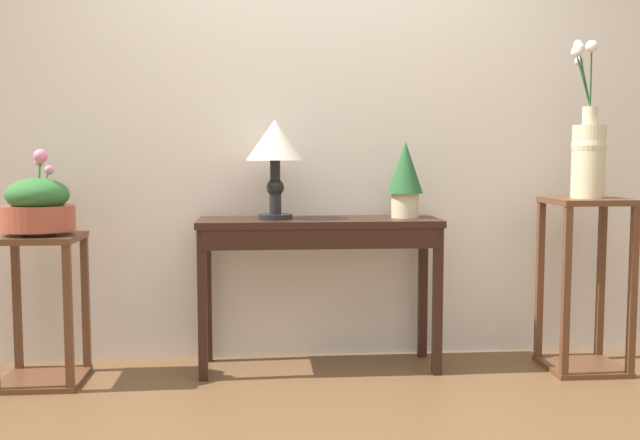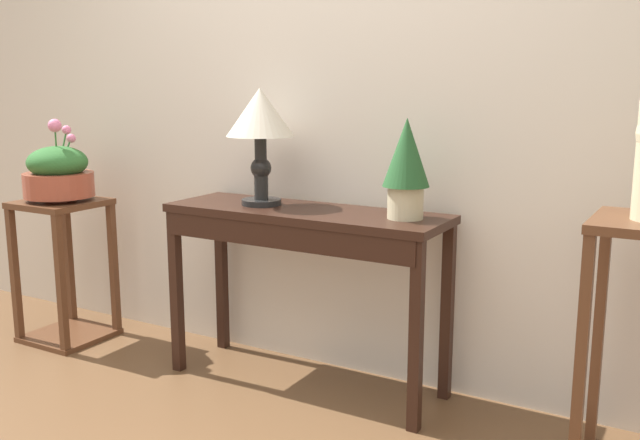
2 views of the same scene
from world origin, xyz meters
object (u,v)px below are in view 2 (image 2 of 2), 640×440
console_table (302,237)px  potted_plant_on_console (406,163)px  pedestal_stand_left (65,271)px  planter_bowl_wide_left (58,173)px  table_lamp (260,120)px

console_table → potted_plant_on_console: potted_plant_on_console is taller
potted_plant_on_console → pedestal_stand_left: 1.93m
pedestal_stand_left → planter_bowl_wide_left: (0.00, 0.00, 0.50)m
table_lamp → planter_bowl_wide_left: bearing=-173.3°
potted_plant_on_console → planter_bowl_wide_left: potted_plant_on_console is taller
potted_plant_on_console → planter_bowl_wide_left: size_ratio=0.97×
potted_plant_on_console → table_lamp: bearing=-178.5°
pedestal_stand_left → planter_bowl_wide_left: size_ratio=1.79×
potted_plant_on_console → planter_bowl_wide_left: 1.83m
table_lamp → potted_plant_on_console: 0.69m
table_lamp → pedestal_stand_left: (-1.14, -0.13, -0.79)m
console_table → table_lamp: size_ratio=2.44×
table_lamp → potted_plant_on_console: bearing=1.5°
table_lamp → pedestal_stand_left: 1.39m
console_table → planter_bowl_wide_left: bearing=-175.4°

